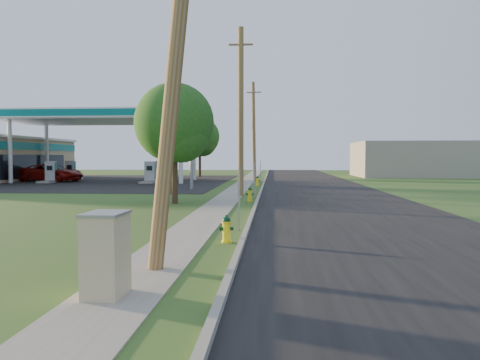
% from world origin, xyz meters
% --- Properties ---
extents(ground_plane, '(140.00, 140.00, 0.00)m').
position_xyz_m(ground_plane, '(0.00, 0.00, 0.00)').
color(ground_plane, '#304E1E').
rests_on(ground_plane, ground).
extents(road, '(8.00, 120.00, 0.02)m').
position_xyz_m(road, '(4.50, 10.00, 0.01)').
color(road, black).
rests_on(road, ground).
extents(curb, '(0.15, 120.00, 0.15)m').
position_xyz_m(curb, '(0.50, 10.00, 0.07)').
color(curb, gray).
rests_on(curb, ground).
extents(sidewalk, '(1.50, 120.00, 0.03)m').
position_xyz_m(sidewalk, '(-1.25, 10.00, 0.01)').
color(sidewalk, gray).
rests_on(sidewalk, ground).
extents(forecourt, '(26.00, 28.00, 0.02)m').
position_xyz_m(forecourt, '(-16.00, 32.00, 0.01)').
color(forecourt, black).
rests_on(forecourt, ground).
extents(utility_pole_near, '(1.40, 0.32, 9.48)m').
position_xyz_m(utility_pole_near, '(-0.60, -1.00, 4.80)').
color(utility_pole_near, brown).
rests_on(utility_pole_near, ground).
extents(utility_pole_mid, '(1.40, 0.32, 9.80)m').
position_xyz_m(utility_pole_mid, '(-0.60, 17.00, 4.95)').
color(utility_pole_mid, brown).
rests_on(utility_pole_mid, ground).
extents(utility_pole_far, '(1.40, 0.32, 9.50)m').
position_xyz_m(utility_pole_far, '(-0.60, 35.00, 4.80)').
color(utility_pole_far, brown).
rests_on(utility_pole_far, ground).
extents(sign_post_near, '(0.05, 0.04, 2.00)m').
position_xyz_m(sign_post_near, '(0.25, 4.20, 1.00)').
color(sign_post_near, gray).
rests_on(sign_post_near, ground).
extents(sign_post_mid, '(0.05, 0.04, 2.00)m').
position_xyz_m(sign_post_mid, '(0.25, 16.00, 1.00)').
color(sign_post_mid, gray).
rests_on(sign_post_mid, ground).
extents(sign_post_far, '(0.05, 0.04, 2.00)m').
position_xyz_m(sign_post_far, '(0.25, 28.20, 1.00)').
color(sign_post_far, gray).
rests_on(sign_post_far, ground).
extents(gas_canopy, '(18.18, 9.18, 6.40)m').
position_xyz_m(gas_canopy, '(-14.00, 32.00, 5.90)').
color(gas_canopy, silver).
rests_on(gas_canopy, ground).
extents(fuel_pump_nw, '(1.20, 3.20, 1.90)m').
position_xyz_m(fuel_pump_nw, '(-18.50, 30.00, 0.72)').
color(fuel_pump_nw, gray).
rests_on(fuel_pump_nw, ground).
extents(fuel_pump_ne, '(1.20, 3.20, 1.90)m').
position_xyz_m(fuel_pump_ne, '(-9.50, 30.00, 0.72)').
color(fuel_pump_ne, gray).
rests_on(fuel_pump_ne, ground).
extents(fuel_pump_sw, '(1.20, 3.20, 1.90)m').
position_xyz_m(fuel_pump_sw, '(-18.50, 34.00, 0.72)').
color(fuel_pump_sw, gray).
rests_on(fuel_pump_sw, ground).
extents(fuel_pump_se, '(1.20, 3.20, 1.90)m').
position_xyz_m(fuel_pump_se, '(-9.50, 34.00, 0.72)').
color(fuel_pump_se, gray).
rests_on(fuel_pump_se, ground).
extents(price_pylon, '(0.34, 2.04, 6.85)m').
position_xyz_m(price_pylon, '(-4.50, 22.50, 5.43)').
color(price_pylon, gray).
rests_on(price_pylon, ground).
extents(distant_building, '(14.00, 10.00, 4.00)m').
position_xyz_m(distant_building, '(18.00, 45.00, 2.00)').
color(distant_building, gray).
rests_on(distant_building, ground).
extents(tree_verge, '(3.92, 3.92, 5.94)m').
position_xyz_m(tree_verge, '(-3.45, 12.34, 3.82)').
color(tree_verge, '#382A1A').
rests_on(tree_verge, ground).
extents(tree_lot, '(4.51, 4.51, 6.83)m').
position_xyz_m(tree_lot, '(-6.98, 42.43, 4.40)').
color(tree_lot, '#382A1A').
rests_on(tree_lot, ground).
extents(hydrant_near, '(0.39, 0.34, 0.75)m').
position_xyz_m(hydrant_near, '(0.05, 2.15, 0.37)').
color(hydrant_near, yellow).
rests_on(hydrant_near, ground).
extents(hydrant_mid, '(0.39, 0.35, 0.77)m').
position_xyz_m(hydrant_mid, '(0.11, 13.57, 0.38)').
color(hydrant_mid, yellow).
rests_on(hydrant_mid, ground).
extents(hydrant_far, '(0.39, 0.35, 0.77)m').
position_xyz_m(hydrant_far, '(0.02, 26.92, 0.38)').
color(hydrant_far, yellow).
rests_on(hydrant_far, ground).
extents(utility_cabinet, '(0.65, 0.84, 1.42)m').
position_xyz_m(utility_cabinet, '(-1.43, -2.90, 0.71)').
color(utility_cabinet, tan).
rests_on(utility_cabinet, ground).
extents(car_red, '(6.39, 4.00, 1.65)m').
position_xyz_m(car_red, '(-19.19, 31.45, 0.82)').
color(car_red, maroon).
rests_on(car_red, ground).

